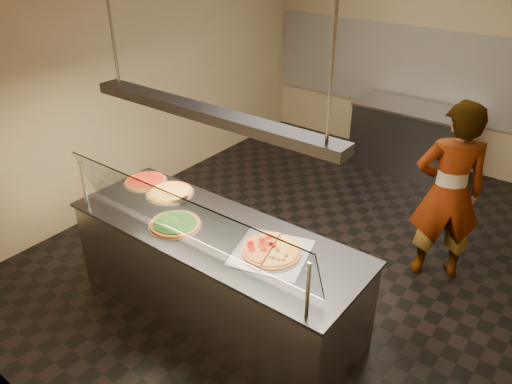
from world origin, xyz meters
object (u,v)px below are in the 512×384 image
Objects in this scene: serving_counter at (216,274)px; heat_lamp_housing at (208,114)px; pizza_tomato at (146,181)px; prep_table at (409,138)px; pizza_spinach at (175,224)px; pizza_spatula at (177,195)px; perforated_tray at (271,252)px; pizza_cheese at (170,192)px; sneeze_guard at (182,217)px; half_pizza_pepperoni at (260,244)px; worker at (448,193)px; half_pizza_sausage at (283,256)px.

heat_lamp_housing reaches higher than serving_counter.
prep_table is at bearing 71.52° from pizza_tomato.
pizza_spatula is at bearing 133.94° from pizza_spinach.
perforated_tray is 1.22m from pizza_spatula.
pizza_spatula is (-1.21, 0.17, 0.02)m from perforated_tray.
pizza_cheese reaches higher than prep_table.
pizza_spatula is at bearing -4.44° from pizza_tomato.
sneeze_guard is 5.31× the size of pizza_spinach.
half_pizza_pepperoni reaches higher than perforated_tray.
heat_lamp_housing is (-1.34, -1.83, 1.03)m from worker.
perforated_tray is 0.44× the size of prep_table.
pizza_tomato is (-1.67, 0.21, 0.01)m from perforated_tray.
perforated_tray is 0.11m from half_pizza_pepperoni.
pizza_spatula is (-0.33, 0.34, 0.01)m from pizza_spinach.
sneeze_guard is at bearing -151.79° from half_pizza_sausage.
worker is (1.97, 1.63, -0.04)m from pizza_spatula.
sneeze_guard is at bearing -90.00° from heat_lamp_housing.
pizza_spatula is 2.56m from worker.
pizza_cheese is (-1.32, 0.19, 0.01)m from perforated_tray.
half_pizza_sausage is 1.12× the size of pizza_cheese.
pizza_cheese is 0.11m from pizza_spatula.
prep_table is at bearing 88.04° from sneeze_guard.
half_pizza_pepperoni is at bearing -8.94° from pizza_spatula.
sneeze_guard is 4.79× the size of half_pizza_sausage.
prep_table is at bearing 87.87° from serving_counter.
pizza_spinach is 0.88m from pizza_tomato.
serving_counter is 0.84m from half_pizza_sausage.
pizza_tomato is at bearing 167.88° from serving_counter.
pizza_tomato is at bearing 154.40° from pizza_spinach.
heat_lamp_housing is at bearing -16.40° from pizza_cheese.
half_pizza_sausage is at bearing 28.21° from sneeze_guard.
worker reaches higher than perforated_tray.
sneeze_guard is at bearing -147.04° from perforated_tray.
sneeze_guard reaches higher than pizza_tomato.
serving_counter is 5.26× the size of half_pizza_sausage.
pizza_spinach is 0.20× the size of heat_lamp_housing.
pizza_spinach reaches higher than perforated_tray.
pizza_cheese is (-1.43, 0.20, -0.01)m from half_pizza_sausage.
perforated_tray is 1.16m from heat_lamp_housing.
worker is (2.44, 1.60, -0.02)m from pizza_tomato.
pizza_tomato is 1.60× the size of pizza_spatula.
pizza_spatula is at bearing 171.06° from half_pizza_pepperoni.
perforated_tray is 0.30× the size of heat_lamp_housing.
sneeze_guard is 0.74m from perforated_tray.
perforated_tray is at bearing 11.05° from pizza_spinach.
pizza_cheese is at bearing 172.22° from half_pizza_sausage.
half_pizza_pepperoni is 0.22m from half_pizza_sausage.
heat_lamp_housing reaches higher than pizza_cheese.
pizza_spatula is 1.20m from heat_lamp_housing.
pizza_tomato is 0.23× the size of worker.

